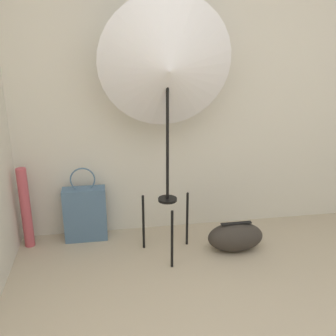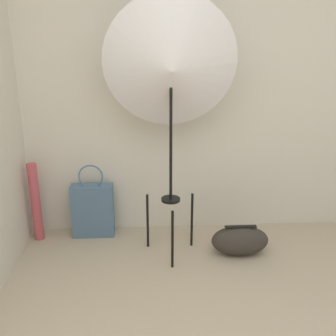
% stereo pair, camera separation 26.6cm
% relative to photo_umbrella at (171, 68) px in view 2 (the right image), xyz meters
% --- Properties ---
extents(wall_back, '(8.00, 0.05, 2.60)m').
position_rel_photo_umbrella_xyz_m(wall_back, '(0.04, 0.48, -0.13)').
color(wall_back, beige).
rests_on(wall_back, ground_plane).
extents(photo_umbrella, '(0.96, 0.42, 1.93)m').
position_rel_photo_umbrella_xyz_m(photo_umbrella, '(0.00, 0.00, 0.00)').
color(photo_umbrella, black).
rests_on(photo_umbrella, ground_plane).
extents(tote_bag, '(0.35, 0.14, 0.64)m').
position_rel_photo_umbrella_xyz_m(tote_bag, '(-0.64, 0.33, -1.20)').
color(tote_bag, slate).
rests_on(tote_bag, ground_plane).
extents(duffel_bag, '(0.45, 0.23, 0.24)m').
position_rel_photo_umbrella_xyz_m(duffel_bag, '(0.54, -0.05, -1.32)').
color(duffel_bag, '#332D28').
rests_on(duffel_bag, ground_plane).
extents(paper_roll, '(0.08, 0.08, 0.67)m').
position_rel_photo_umbrella_xyz_m(paper_roll, '(-1.10, 0.29, -1.10)').
color(paper_roll, '#BC4C56').
rests_on(paper_roll, ground_plane).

